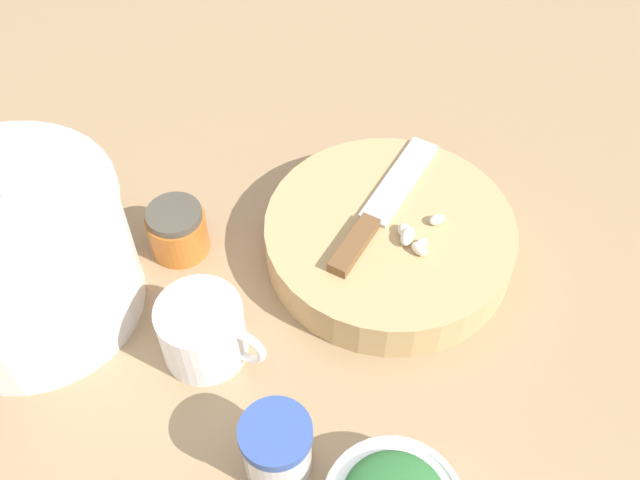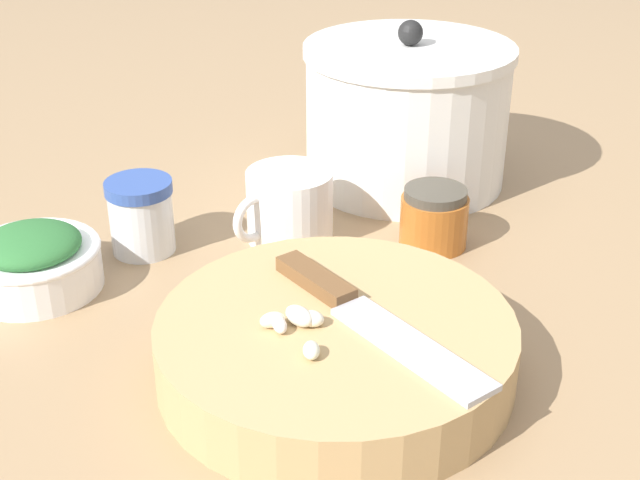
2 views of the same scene
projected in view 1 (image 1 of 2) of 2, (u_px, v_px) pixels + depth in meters
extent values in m
plane|color=#997A56|center=(323.00, 288.00, 0.81)|extent=(5.00, 5.00, 0.00)
cylinder|color=tan|center=(389.00, 238.00, 0.82)|extent=(0.29, 0.29, 0.05)
cube|color=brown|center=(354.00, 245.00, 0.77)|extent=(0.09, 0.06, 0.01)
cube|color=#B2B2B7|center=(400.00, 180.00, 0.84)|extent=(0.15, 0.09, 0.01)
ellipsoid|color=silver|center=(437.00, 220.00, 0.80)|extent=(0.02, 0.02, 0.01)
ellipsoid|color=silver|center=(419.00, 249.00, 0.77)|extent=(0.02, 0.02, 0.01)
ellipsoid|color=silver|center=(404.00, 230.00, 0.79)|extent=(0.02, 0.02, 0.01)
ellipsoid|color=silver|center=(407.00, 236.00, 0.78)|extent=(0.03, 0.02, 0.02)
ellipsoid|color=white|center=(421.00, 244.00, 0.77)|extent=(0.02, 0.02, 0.01)
cylinder|color=silver|center=(277.00, 451.00, 0.65)|extent=(0.06, 0.06, 0.06)
cylinder|color=#334F99|center=(275.00, 433.00, 0.62)|extent=(0.07, 0.07, 0.01)
cylinder|color=white|center=(202.00, 331.00, 0.73)|extent=(0.09, 0.09, 0.07)
torus|color=white|center=(243.00, 346.00, 0.71)|extent=(0.03, 0.05, 0.05)
cylinder|color=#B26023|center=(178.00, 233.00, 0.82)|extent=(0.07, 0.07, 0.05)
cylinder|color=#474238|center=(174.00, 215.00, 0.80)|extent=(0.06, 0.06, 0.01)
cylinder|color=silver|center=(19.00, 261.00, 0.74)|extent=(0.23, 0.23, 0.15)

